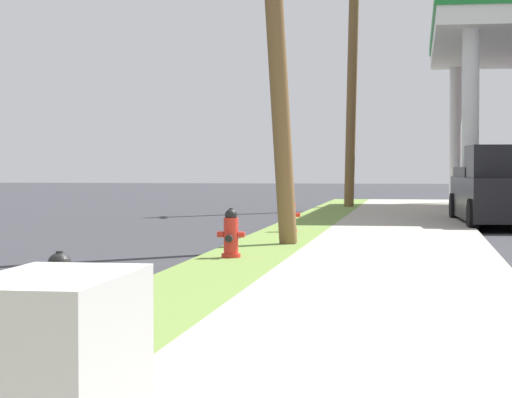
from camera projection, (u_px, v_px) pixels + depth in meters
fire_hydrant_nearest at (60, 306)px, 8.12m from camera, size 0.42×0.37×0.74m
fire_hydrant_second at (231, 236)px, 15.97m from camera, size 0.42×0.38×0.74m
fire_hydrant_third at (290, 216)px, 22.11m from camera, size 0.42×0.37×0.74m
utility_pole_background at (352, 63)px, 34.24m from camera, size 0.69×2.16×9.19m
truck_black_on_apron at (503, 190)px, 25.56m from camera, size 2.43×5.51×1.97m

